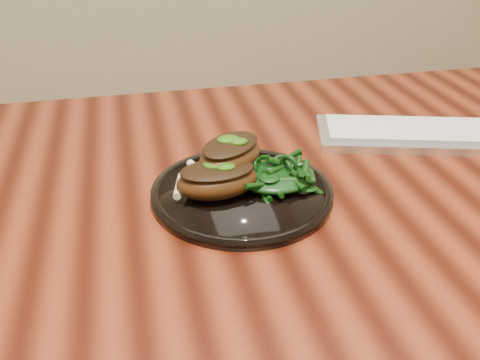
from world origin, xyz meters
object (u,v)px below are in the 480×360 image
at_px(desk, 287,228).
at_px(lamb_chop_front, 217,179).
at_px(greens_heap, 276,171).
at_px(plate, 242,192).
at_px(keyboard, 444,134).

relative_size(desk, lamb_chop_front, 13.75).
relative_size(desk, greens_heap, 14.93).
bearing_deg(plate, greens_heap, 5.19).
bearing_deg(desk, lamb_chop_front, -160.60).
bearing_deg(plate, keyboard, 16.10).
height_order(desk, keyboard, keyboard).
distance_m(greens_heap, keyboard, 0.33).
xyz_separation_m(lamb_chop_front, keyboard, (0.40, 0.11, -0.03)).
bearing_deg(lamb_chop_front, desk, 19.40).
height_order(desk, greens_heap, greens_heap).
height_order(lamb_chop_front, greens_heap, lamb_chop_front).
height_order(greens_heap, keyboard, greens_heap).
relative_size(desk, plate, 6.59).
bearing_deg(keyboard, desk, -165.54).
bearing_deg(greens_heap, desk, 42.63).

